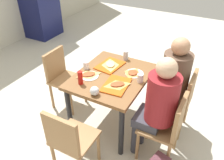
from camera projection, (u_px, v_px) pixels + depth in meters
ground_plane at (112, 120)px, 3.15m from camera, size 10.00×10.00×0.02m
main_table at (112, 82)px, 2.79m from camera, size 1.01×0.82×0.73m
chair_near_left at (168, 125)px, 2.37m from camera, size 0.40×0.40×0.85m
chair_near_right at (180, 98)px, 2.74m from camera, size 0.40×0.40×0.85m
chair_far_side at (62, 75)px, 3.18m from camera, size 0.40×0.40×0.85m
chair_left_end at (69, 139)px, 2.22m from camera, size 0.40×0.40×0.85m
person_in_red at (158, 103)px, 2.29m from camera, size 0.32×0.42×1.26m
person_in_brown_jacket at (172, 78)px, 2.66m from camera, size 0.32×0.42×1.26m
tray_red_near at (116, 85)px, 2.54m from camera, size 0.38×0.29×0.02m
tray_red_far at (110, 65)px, 2.91m from camera, size 0.39×0.30×0.02m
paper_plate_center at (89, 76)px, 2.71m from camera, size 0.22×0.22×0.01m
paper_plate_near_edge at (134, 73)px, 2.75m from camera, size 0.22×0.22×0.01m
pizza_slice_a at (117, 84)px, 2.53m from camera, size 0.25×0.26×0.02m
pizza_slice_b at (110, 64)px, 2.89m from camera, size 0.28×0.26×0.02m
pizza_slice_c at (89, 74)px, 2.71m from camera, size 0.27×0.26×0.02m
pizza_slice_d at (133, 73)px, 2.74m from camera, size 0.19×0.17×0.02m
plastic_cup_a at (86, 65)px, 2.82m from camera, size 0.07×0.07×0.10m
plastic_cup_b at (140, 78)px, 2.59m from camera, size 0.07×0.07×0.10m
soda_can at (126, 55)px, 3.02m from camera, size 0.07×0.07×0.12m
condiment_bottle at (80, 78)px, 2.54m from camera, size 0.06×0.06×0.16m
foil_bundle at (95, 91)px, 2.38m from camera, size 0.10×0.10×0.10m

